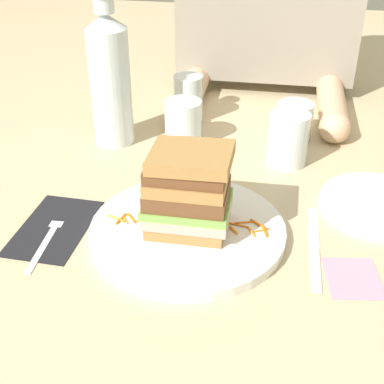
# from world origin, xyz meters

# --- Properties ---
(ground_plane) EXTENTS (3.00, 3.00, 0.00)m
(ground_plane) POSITION_xyz_m (0.00, 0.00, 0.00)
(ground_plane) COLOR #C6B289
(main_plate) EXTENTS (0.29, 0.29, 0.02)m
(main_plate) POSITION_xyz_m (0.00, 0.00, 0.01)
(main_plate) COLOR white
(main_plate) RESTS_ON ground_plane
(sandwich) EXTENTS (0.12, 0.10, 0.13)m
(sandwich) POSITION_xyz_m (0.00, 0.00, 0.08)
(sandwich) COLOR #A87A42
(sandwich) RESTS_ON main_plate
(carrot_shred_0) EXTENTS (0.03, 0.01, 0.00)m
(carrot_shred_0) POSITION_xyz_m (-0.11, -0.00, 0.02)
(carrot_shred_0) COLOR orange
(carrot_shred_0) RESTS_ON main_plate
(carrot_shred_1) EXTENTS (0.00, 0.02, 0.00)m
(carrot_shred_1) POSITION_xyz_m (-0.07, 0.01, 0.02)
(carrot_shred_1) COLOR orange
(carrot_shred_1) RESTS_ON main_plate
(carrot_shred_2) EXTENTS (0.00, 0.02, 0.00)m
(carrot_shred_2) POSITION_xyz_m (-0.07, 0.01, 0.02)
(carrot_shred_2) COLOR orange
(carrot_shred_2) RESTS_ON main_plate
(carrot_shred_3) EXTENTS (0.02, 0.02, 0.00)m
(carrot_shred_3) POSITION_xyz_m (-0.10, 0.00, 0.02)
(carrot_shred_3) COLOR orange
(carrot_shred_3) RESTS_ON main_plate
(carrot_shred_4) EXTENTS (0.02, 0.02, 0.00)m
(carrot_shred_4) POSITION_xyz_m (-0.09, 0.01, 0.02)
(carrot_shred_4) COLOR orange
(carrot_shred_4) RESTS_ON main_plate
(carrot_shred_5) EXTENTS (0.01, 0.03, 0.00)m
(carrot_shred_5) POSITION_xyz_m (-0.10, 0.00, 0.02)
(carrot_shred_5) COLOR orange
(carrot_shred_5) RESTS_ON main_plate
(carrot_shred_6) EXTENTS (0.02, 0.01, 0.00)m
(carrot_shred_6) POSITION_xyz_m (-0.07, -0.00, 0.02)
(carrot_shred_6) COLOR orange
(carrot_shred_6) RESTS_ON main_plate
(carrot_shred_7) EXTENTS (0.02, 0.02, 0.00)m
(carrot_shred_7) POSITION_xyz_m (0.07, 0.00, 0.02)
(carrot_shred_7) COLOR orange
(carrot_shred_7) RESTS_ON main_plate
(carrot_shred_8) EXTENTS (0.01, 0.03, 0.00)m
(carrot_shred_8) POSITION_xyz_m (0.11, 0.01, 0.02)
(carrot_shred_8) COLOR orange
(carrot_shred_8) RESTS_ON main_plate
(carrot_shred_9) EXTENTS (0.03, 0.02, 0.00)m
(carrot_shred_9) POSITION_xyz_m (0.10, 0.02, 0.02)
(carrot_shred_9) COLOR orange
(carrot_shred_9) RESTS_ON main_plate
(carrot_shred_10) EXTENTS (0.03, 0.01, 0.00)m
(carrot_shred_10) POSITION_xyz_m (0.08, 0.02, 0.02)
(carrot_shred_10) COLOR orange
(carrot_shred_10) RESTS_ON main_plate
(carrot_shred_11) EXTENTS (0.03, 0.01, 0.00)m
(carrot_shred_11) POSITION_xyz_m (0.11, 0.01, 0.02)
(carrot_shred_11) COLOR orange
(carrot_shred_11) RESTS_ON main_plate
(carrot_shred_12) EXTENTS (0.01, 0.02, 0.00)m
(carrot_shred_12) POSITION_xyz_m (0.10, -0.00, 0.02)
(carrot_shred_12) COLOR orange
(carrot_shred_12) RESTS_ON main_plate
(carrot_shred_13) EXTENTS (0.03, 0.01, 0.00)m
(carrot_shred_13) POSITION_xyz_m (0.08, 0.01, 0.02)
(carrot_shred_13) COLOR orange
(carrot_shred_13) RESTS_ON main_plate
(napkin_dark) EXTENTS (0.11, 0.17, 0.00)m
(napkin_dark) POSITION_xyz_m (-0.20, -0.02, 0.00)
(napkin_dark) COLOR black
(napkin_dark) RESTS_ON ground_plane
(fork) EXTENTS (0.02, 0.17, 0.00)m
(fork) POSITION_xyz_m (-0.20, -0.04, 0.00)
(fork) COLOR silver
(fork) RESTS_ON napkin_dark
(knife) EXTENTS (0.02, 0.20, 0.00)m
(knife) POSITION_xyz_m (0.19, -0.00, 0.00)
(knife) COLOR silver
(knife) RESTS_ON ground_plane
(juice_glass) EXTENTS (0.07, 0.07, 0.10)m
(juice_glass) POSITION_xyz_m (0.14, 0.25, 0.04)
(juice_glass) COLOR white
(juice_glass) RESTS_ON ground_plane
(water_bottle) EXTENTS (0.08, 0.08, 0.29)m
(water_bottle) POSITION_xyz_m (-0.20, 0.29, 0.13)
(water_bottle) COLOR silver
(water_bottle) RESTS_ON ground_plane
(empty_tumbler_0) EXTENTS (0.07, 0.07, 0.09)m
(empty_tumbler_0) POSITION_xyz_m (-0.06, 0.30, 0.04)
(empty_tumbler_0) COLOR silver
(empty_tumbler_0) RESTS_ON ground_plane
(empty_tumbler_1) EXTENTS (0.06, 0.06, 0.10)m
(empty_tumbler_1) POSITION_xyz_m (-0.07, 0.41, 0.05)
(empty_tumbler_1) COLOR silver
(empty_tumbler_1) RESTS_ON ground_plane
(empty_tumbler_2) EXTENTS (0.07, 0.07, 0.07)m
(empty_tumbler_2) POSITION_xyz_m (0.15, 0.36, 0.04)
(empty_tumbler_2) COLOR silver
(empty_tumbler_2) RESTS_ON ground_plane
(side_plate) EXTENTS (0.19, 0.19, 0.01)m
(side_plate) POSITION_xyz_m (0.29, 0.12, 0.01)
(side_plate) COLOR white
(side_plate) RESTS_ON ground_plane
(napkin_pink) EXTENTS (0.08, 0.09, 0.00)m
(napkin_pink) POSITION_xyz_m (0.24, -0.06, 0.00)
(napkin_pink) COLOR pink
(napkin_pink) RESTS_ON ground_plane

